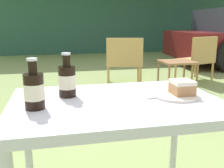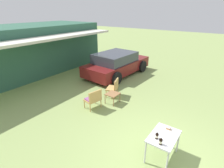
# 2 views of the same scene
# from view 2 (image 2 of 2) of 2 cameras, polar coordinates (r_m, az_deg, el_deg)

# --- Properties ---
(ground_plane) EXTENTS (60.00, 60.00, 0.00)m
(ground_plane) POSITION_cam_2_polar(r_m,az_deg,el_deg) (5.20, 15.65, -21.98)
(ground_plane) COLOR #8CA35B
(cabin_building) EXTENTS (9.36, 5.11, 2.76)m
(cabin_building) POSITION_cam_2_polar(r_m,az_deg,el_deg) (11.92, -27.17, 9.94)
(cabin_building) COLOR #2D5B47
(cabin_building) RESTS_ON ground_plane
(parked_car) EXTENTS (4.39, 2.31, 1.33)m
(parked_car) POSITION_cam_2_polar(r_m,az_deg,el_deg) (10.38, 1.54, 6.59)
(parked_car) COLOR maroon
(parked_car) RESTS_ON ground_plane
(wicker_chair_cushioned) EXTENTS (0.66, 0.55, 0.79)m
(wicker_chair_cushioned) POSITION_cam_2_polar(r_m,az_deg,el_deg) (6.84, -6.10, -4.70)
(wicker_chair_cushioned) COLOR tan
(wicker_chair_cushioned) RESTS_ON ground_plane
(wicker_chair_plain) EXTENTS (0.70, 0.61, 0.79)m
(wicker_chair_plain) POSITION_cam_2_polar(r_m,az_deg,el_deg) (7.77, 0.56, -0.93)
(wicker_chair_plain) COLOR tan
(wicker_chair_plain) RESTS_ON ground_plane
(garden_side_table) EXTENTS (0.52, 0.48, 0.43)m
(garden_side_table) POSITION_cam_2_polar(r_m,az_deg,el_deg) (7.21, 0.20, -3.48)
(garden_side_table) COLOR #996B42
(garden_side_table) RESTS_ON ground_plane
(patio_table) EXTENTS (0.93, 0.63, 0.71)m
(patio_table) POSITION_cam_2_polar(r_m,az_deg,el_deg) (4.78, 16.49, -16.55)
(patio_table) COLOR silver
(patio_table) RESTS_ON ground_plane
(cake_on_plate) EXTENTS (0.21, 0.21, 0.08)m
(cake_on_plate) POSITION_cam_2_polar(r_m,az_deg,el_deg) (4.94, 17.88, -13.71)
(cake_on_plate) COLOR silver
(cake_on_plate) RESTS_ON patio_table
(cola_bottle_near) EXTENTS (0.08, 0.08, 0.20)m
(cola_bottle_near) POSITION_cam_2_polar(r_m,az_deg,el_deg) (4.55, 14.45, -16.12)
(cola_bottle_near) COLOR black
(cola_bottle_near) RESTS_ON patio_table
(cola_bottle_far) EXTENTS (0.08, 0.08, 0.20)m
(cola_bottle_far) POSITION_cam_2_polar(r_m,az_deg,el_deg) (4.42, 15.60, -17.67)
(cola_bottle_far) COLOR black
(cola_bottle_far) RESTS_ON patio_table
(fork) EXTENTS (0.16, 0.03, 0.01)m
(fork) POSITION_cam_2_polar(r_m,az_deg,el_deg) (4.89, 17.57, -14.45)
(fork) COLOR silver
(fork) RESTS_ON patio_table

